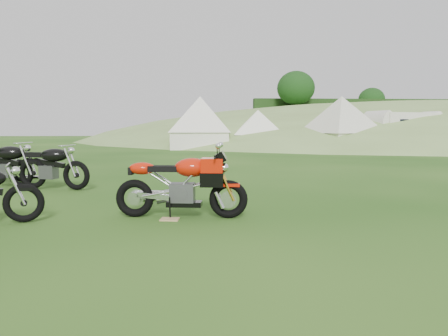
{
  "coord_description": "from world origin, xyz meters",
  "views": [
    {
      "loc": [
        -0.26,
        -5.89,
        1.37
      ],
      "look_at": [
        0.17,
        0.4,
        0.77
      ],
      "focal_mm": 35.0,
      "sensor_mm": 36.0,
      "label": 1
    }
  ],
  "objects_px": {
    "plywood_board": "(170,219)",
    "vintage_moto_c": "(3,163)",
    "tent_mid": "(258,129)",
    "tent_right": "(341,125)",
    "tent_left": "(200,125)",
    "vintage_moto_b": "(48,165)",
    "caravan": "(403,131)",
    "sport_motorcycle": "(181,180)"
  },
  "relations": [
    {
      "from": "vintage_moto_c",
      "to": "tent_right",
      "type": "bearing_deg",
      "value": 65.83
    },
    {
      "from": "sport_motorcycle",
      "to": "tent_right",
      "type": "bearing_deg",
      "value": 72.08
    },
    {
      "from": "sport_motorcycle",
      "to": "vintage_moto_c",
      "type": "bearing_deg",
      "value": 146.77
    },
    {
      "from": "plywood_board",
      "to": "vintage_moto_c",
      "type": "bearing_deg",
      "value": 136.76
    },
    {
      "from": "vintage_moto_c",
      "to": "tent_left",
      "type": "xyz_separation_m",
      "value": [
        4.65,
        16.95,
        0.94
      ]
    },
    {
      "from": "tent_right",
      "to": "plywood_board",
      "type": "bearing_deg",
      "value": -138.9
    },
    {
      "from": "plywood_board",
      "to": "vintage_moto_c",
      "type": "distance_m",
      "value": 5.39
    },
    {
      "from": "tent_left",
      "to": "tent_right",
      "type": "height_order",
      "value": "tent_left"
    },
    {
      "from": "tent_mid",
      "to": "tent_right",
      "type": "distance_m",
      "value": 5.08
    },
    {
      "from": "vintage_moto_b",
      "to": "caravan",
      "type": "relative_size",
      "value": 0.41
    },
    {
      "from": "plywood_board",
      "to": "vintage_moto_c",
      "type": "xyz_separation_m",
      "value": [
        -3.9,
        3.67,
        0.54
      ]
    },
    {
      "from": "plywood_board",
      "to": "tent_left",
      "type": "distance_m",
      "value": 20.68
    },
    {
      "from": "sport_motorcycle",
      "to": "plywood_board",
      "type": "relative_size",
      "value": 7.09
    },
    {
      "from": "vintage_moto_b",
      "to": "vintage_moto_c",
      "type": "relative_size",
      "value": 0.95
    },
    {
      "from": "caravan",
      "to": "vintage_moto_b",
      "type": "bearing_deg",
      "value": -152.57
    },
    {
      "from": "caravan",
      "to": "tent_mid",
      "type": "bearing_deg",
      "value": 154.22
    },
    {
      "from": "plywood_board",
      "to": "caravan",
      "type": "height_order",
      "value": "caravan"
    },
    {
      "from": "vintage_moto_b",
      "to": "caravan",
      "type": "xyz_separation_m",
      "value": [
        15.97,
        16.22,
        0.61
      ]
    },
    {
      "from": "vintage_moto_c",
      "to": "tent_left",
      "type": "height_order",
      "value": "tent_left"
    },
    {
      "from": "sport_motorcycle",
      "to": "tent_left",
      "type": "xyz_separation_m",
      "value": [
        0.57,
        20.45,
        0.91
      ]
    },
    {
      "from": "tent_right",
      "to": "vintage_moto_c",
      "type": "bearing_deg",
      "value": -154.0
    },
    {
      "from": "caravan",
      "to": "tent_left",
      "type": "bearing_deg",
      "value": 157.36
    },
    {
      "from": "plywood_board",
      "to": "tent_right",
      "type": "bearing_deg",
      "value": 64.4
    },
    {
      "from": "vintage_moto_b",
      "to": "tent_mid",
      "type": "height_order",
      "value": "tent_mid"
    },
    {
      "from": "vintage_moto_c",
      "to": "vintage_moto_b",
      "type": "bearing_deg",
      "value": 2.05
    },
    {
      "from": "sport_motorcycle",
      "to": "vintage_moto_c",
      "type": "distance_m",
      "value": 5.37
    },
    {
      "from": "vintage_moto_c",
      "to": "tent_mid",
      "type": "relative_size",
      "value": 0.72
    },
    {
      "from": "plywood_board",
      "to": "caravan",
      "type": "relative_size",
      "value": 0.06
    },
    {
      "from": "vintage_moto_b",
      "to": "tent_left",
      "type": "distance_m",
      "value": 17.62
    },
    {
      "from": "vintage_moto_b",
      "to": "vintage_moto_c",
      "type": "bearing_deg",
      "value": -175.41
    },
    {
      "from": "vintage_moto_b",
      "to": "tent_mid",
      "type": "bearing_deg",
      "value": 86.62
    },
    {
      "from": "vintage_moto_b",
      "to": "tent_mid",
      "type": "xyz_separation_m",
      "value": [
        7.19,
        17.41,
        0.72
      ]
    },
    {
      "from": "vintage_moto_c",
      "to": "caravan",
      "type": "distance_m",
      "value": 23.33
    },
    {
      "from": "plywood_board",
      "to": "vintage_moto_b",
      "type": "xyz_separation_m",
      "value": [
        -2.84,
        3.4,
        0.51
      ]
    },
    {
      "from": "caravan",
      "to": "tent_right",
      "type": "bearing_deg",
      "value": 176.21
    },
    {
      "from": "tent_mid",
      "to": "caravan",
      "type": "bearing_deg",
      "value": -3.56
    },
    {
      "from": "sport_motorcycle",
      "to": "tent_left",
      "type": "relative_size",
      "value": 0.55
    },
    {
      "from": "tent_mid",
      "to": "caravan",
      "type": "xyz_separation_m",
      "value": [
        8.77,
        -1.2,
        -0.12
      ]
    },
    {
      "from": "tent_right",
      "to": "caravan",
      "type": "height_order",
      "value": "tent_right"
    },
    {
      "from": "tent_mid",
      "to": "caravan",
      "type": "height_order",
      "value": "tent_mid"
    },
    {
      "from": "sport_motorcycle",
      "to": "vintage_moto_b",
      "type": "height_order",
      "value": "sport_motorcycle"
    },
    {
      "from": "plywood_board",
      "to": "tent_left",
      "type": "xyz_separation_m",
      "value": [
        0.74,
        20.62,
        1.47
      ]
    }
  ]
}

